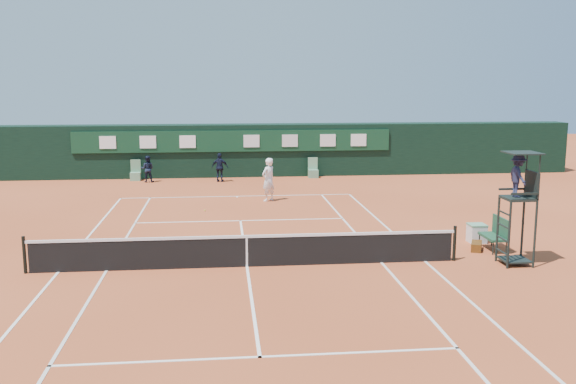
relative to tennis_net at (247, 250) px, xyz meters
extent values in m
plane|color=#BA522C|center=(0.00, 0.00, -0.51)|extent=(90.00, 90.00, 0.00)
cube|color=silver|center=(0.00, 11.88, -0.50)|extent=(11.05, 0.08, 0.01)
cube|color=silver|center=(5.49, 0.00, -0.50)|extent=(0.08, 23.85, 0.01)
cube|color=white|center=(-5.49, 0.00, -0.50)|extent=(0.08, 23.85, 0.01)
cube|color=silver|center=(4.12, 0.00, -0.50)|extent=(0.08, 23.85, 0.01)
cube|color=silver|center=(-4.12, 0.00, -0.50)|extent=(0.08, 23.85, 0.01)
cube|color=white|center=(0.00, 6.40, -0.50)|extent=(8.31, 0.08, 0.01)
cube|color=white|center=(0.00, -6.40, -0.50)|extent=(8.31, 0.08, 0.01)
cube|color=white|center=(0.00, 0.00, -0.50)|extent=(0.08, 12.88, 0.01)
cube|color=white|center=(0.00, 11.73, -0.50)|extent=(0.08, 0.30, 0.01)
cube|color=black|center=(0.00, 0.00, -0.06)|extent=(12.60, 0.04, 0.90)
cube|color=white|center=(0.00, 0.00, 0.42)|extent=(12.80, 0.06, 0.08)
cube|color=white|center=(0.00, 0.00, -0.05)|extent=(0.06, 0.05, 0.92)
cylinder|color=black|center=(6.40, 0.00, 0.04)|extent=(0.10, 0.10, 1.10)
cylinder|color=black|center=(-6.40, 0.00, 0.04)|extent=(0.10, 0.10, 1.10)
cube|color=black|center=(0.00, 18.75, 0.99)|extent=(40.00, 1.50, 3.00)
cube|color=#0E361F|center=(0.00, 17.94, 1.59)|extent=(18.00, 0.10, 1.20)
cube|color=white|center=(-7.00, 17.87, 1.59)|extent=(0.90, 0.04, 0.70)
cube|color=white|center=(-4.80, 17.87, 1.59)|extent=(0.90, 0.04, 0.70)
cube|color=white|center=(-2.60, 17.87, 1.59)|extent=(0.90, 0.04, 0.70)
cube|color=silver|center=(1.00, 17.87, 1.59)|extent=(0.90, 0.04, 0.70)
cube|color=silver|center=(3.20, 17.87, 1.59)|extent=(0.90, 0.04, 0.70)
cube|color=silver|center=(5.40, 17.87, 1.59)|extent=(0.90, 0.04, 0.70)
cube|color=white|center=(7.20, 17.87, 1.59)|extent=(0.90, 0.04, 0.70)
cube|color=#649975|center=(-5.50, 17.45, -0.28)|extent=(0.55, 0.50, 0.46)
cube|color=#588763|center=(-5.50, 17.67, 0.29)|extent=(0.55, 0.06, 0.70)
cube|color=#598968|center=(4.50, 17.45, -0.28)|extent=(0.55, 0.50, 0.46)
cube|color=#649972|center=(4.50, 17.67, 0.29)|extent=(0.55, 0.06, 0.70)
cylinder|color=black|center=(7.68, -0.98, 0.49)|extent=(0.07, 0.07, 2.00)
cylinder|color=black|center=(7.68, -0.18, 0.49)|extent=(0.07, 0.07, 2.00)
cylinder|color=black|center=(8.48, -0.98, 0.49)|extent=(0.07, 0.07, 2.00)
cylinder|color=black|center=(8.48, -0.18, 0.49)|extent=(0.07, 0.07, 2.00)
cube|color=black|center=(8.08, -0.58, 1.53)|extent=(0.85, 0.85, 0.08)
cube|color=black|center=(8.48, -0.58, 1.94)|extent=(0.06, 0.85, 0.80)
cube|color=black|center=(8.08, -1.00, 1.74)|extent=(0.85, 0.05, 0.06)
cube|color=black|center=(8.08, -0.16, 1.74)|extent=(0.85, 0.05, 0.06)
cylinder|color=black|center=(8.48, -0.98, 2.39)|extent=(0.04, 0.04, 1.00)
cylinder|color=black|center=(8.48, -0.18, 2.39)|extent=(0.04, 0.04, 1.00)
cube|color=black|center=(8.13, -0.58, 2.89)|extent=(0.95, 0.95, 0.04)
cube|color=black|center=(8.08, -0.58, -0.36)|extent=(0.80, 0.80, 0.05)
cube|color=black|center=(7.68, -0.58, -0.11)|extent=(0.04, 0.80, 0.04)
cube|color=black|center=(7.68, -0.58, 0.29)|extent=(0.04, 0.80, 0.04)
cube|color=black|center=(7.68, -0.58, 0.69)|extent=(0.04, 0.80, 0.04)
cube|color=black|center=(7.68, -0.58, 1.09)|extent=(0.04, 0.80, 0.04)
imported|color=#1A1C34|center=(8.03, -0.58, 2.21)|extent=(0.47, 0.82, 1.28)
cube|color=#1B432B|center=(8.10, 1.07, -0.06)|extent=(0.55, 1.20, 0.08)
cube|color=#1A432C|center=(8.35, 1.07, 0.29)|extent=(0.06, 1.20, 0.60)
cylinder|color=black|center=(7.88, 0.52, -0.30)|extent=(0.04, 0.04, 0.41)
cylinder|color=black|center=(8.32, 0.52, -0.30)|extent=(0.04, 0.04, 0.41)
cylinder|color=black|center=(7.88, 1.62, -0.30)|extent=(0.04, 0.04, 0.41)
cylinder|color=black|center=(8.32, 1.62, -0.30)|extent=(0.04, 0.04, 0.41)
cube|color=black|center=(7.57, 1.11, -0.37)|extent=(0.59, 0.79, 0.27)
cube|color=silver|center=(7.99, 2.12, -0.21)|extent=(0.55, 0.55, 0.60)
cube|color=#629572|center=(7.99, 2.12, 0.11)|extent=(0.57, 0.57, 0.05)
sphere|color=#B0C62E|center=(-1.45, 8.48, -0.48)|extent=(0.07, 0.07, 0.07)
imported|color=white|center=(1.42, 10.55, 0.49)|extent=(0.86, 0.84, 2.00)
imported|color=black|center=(-4.75, 16.80, 0.22)|extent=(0.76, 0.62, 1.46)
imported|color=black|center=(-0.81, 16.52, 0.29)|extent=(1.00, 0.59, 1.59)
camera|label=1|loc=(-0.69, -18.55, 4.99)|focal=40.00mm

